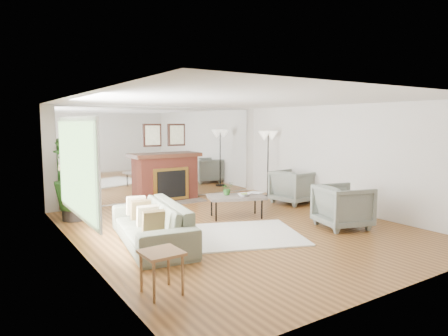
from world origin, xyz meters
TOP-DOWN VIEW (x-y plane):
  - ground at (0.00, 0.00)m, footprint 7.00×7.00m
  - wall_left at (-2.99, 0.00)m, footprint 0.02×7.00m
  - wall_right at (2.99, 0.00)m, footprint 0.02×7.00m
  - wall_back at (0.00, 3.49)m, footprint 6.00×0.02m
  - mirror_panel at (0.00, 3.47)m, footprint 5.40×0.04m
  - window_panel at (-2.96, 0.40)m, footprint 0.04×2.40m
  - fireplace at (0.00, 3.26)m, footprint 1.85×0.83m
  - area_rug at (-0.46, -0.38)m, footprint 3.01×2.59m
  - coffee_table at (0.47, 0.77)m, footprint 1.39×1.09m
  - sofa at (-1.86, -0.03)m, footprint 1.31×2.54m
  - armchair_back at (2.60, 1.26)m, footprint 1.07×1.05m
  - armchair_front at (1.76, -1.09)m, footprint 1.14×1.13m
  - side_table at (-2.54, -1.99)m, footprint 0.48×0.48m
  - potted_ficus at (-2.58, 2.46)m, footprint 1.04×1.04m
  - floor_lamp at (2.54, 2.22)m, footprint 0.60×0.33m
  - tabletop_plant at (0.35, 0.95)m, footprint 0.28×0.25m
  - fruit_bowl at (0.56, 0.61)m, footprint 0.30×0.30m
  - book at (0.91, 0.74)m, footprint 0.32×0.37m

SIDE VIEW (x-z plane):
  - ground at x=0.00m, z-range 0.00..0.00m
  - area_rug at x=-0.46m, z-range 0.00..0.03m
  - sofa at x=-1.86m, z-range 0.00..0.71m
  - armchair_front at x=1.76m, z-range 0.00..0.86m
  - armchair_back at x=2.60m, z-range 0.00..0.86m
  - coffee_table at x=0.47m, z-range 0.20..0.69m
  - side_table at x=-2.54m, z-range 0.18..0.71m
  - book at x=0.91m, z-range 0.49..0.51m
  - fruit_bowl at x=0.56m, z-range 0.49..0.55m
  - tabletop_plant at x=0.35m, z-range 0.49..0.78m
  - fireplace at x=0.00m, z-range -0.37..1.68m
  - potted_ficus at x=-2.58m, z-range 0.06..1.76m
  - wall_left at x=-2.99m, z-range 0.00..2.50m
  - wall_right at x=2.99m, z-range 0.00..2.50m
  - wall_back at x=0.00m, z-range 0.00..2.50m
  - mirror_panel at x=0.00m, z-range 0.05..2.45m
  - window_panel at x=-2.96m, z-range 0.60..2.10m
  - floor_lamp at x=2.54m, z-range 0.65..2.50m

